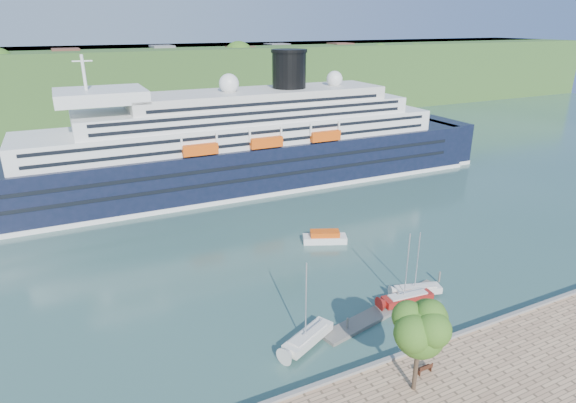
# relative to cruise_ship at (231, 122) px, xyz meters

# --- Properties ---
(ground) EXTENTS (400.00, 400.00, 0.00)m
(ground) POSITION_rel_cruise_ship_xyz_m (-4.47, -58.80, -13.56)
(ground) COLOR #2B4C47
(ground) RESTS_ON ground
(far_hillside) EXTENTS (400.00, 50.00, 24.00)m
(far_hillside) POSITION_rel_cruise_ship_xyz_m (-4.47, 86.20, -1.56)
(far_hillside) COLOR #325723
(far_hillside) RESTS_ON ground
(quay_coping) EXTENTS (220.00, 0.50, 0.30)m
(quay_coping) POSITION_rel_cruise_ship_xyz_m (-4.47, -59.00, -12.41)
(quay_coping) COLOR slate
(quay_coping) RESTS_ON promenade
(cruise_ship) EXTENTS (121.14, 20.05, 27.13)m
(cruise_ship) POSITION_rel_cruise_ship_xyz_m (0.00, 0.00, 0.00)
(cruise_ship) COLOR black
(cruise_ship) RESTS_ON ground
(park_bench) EXTENTS (1.66, 0.70, 1.06)m
(park_bench) POSITION_rel_cruise_ship_xyz_m (-3.66, -61.85, -12.03)
(park_bench) COLOR #462214
(park_bench) RESTS_ON promenade
(promenade_tree) EXTENTS (5.88, 5.88, 9.74)m
(promenade_tree) POSITION_rel_cruise_ship_xyz_m (-5.96, -63.13, -7.70)
(promenade_tree) COLOR #2A5D18
(promenade_tree) RESTS_ON promenade
(floating_pontoon) EXTENTS (18.98, 6.17, 0.42)m
(floating_pontoon) POSITION_rel_cruise_ship_xyz_m (0.34, -50.71, -13.35)
(floating_pontoon) COLOR slate
(floating_pontoon) RESTS_ON ground
(sailboat_white_near) EXTENTS (7.50, 5.00, 9.48)m
(sailboat_white_near) POSITION_rel_cruise_ship_xyz_m (-10.85, -52.22, -8.83)
(sailboat_white_near) COLOR silver
(sailboat_white_near) RESTS_ON ground
(sailboat_red) EXTENTS (7.17, 2.59, 9.06)m
(sailboat_red) POSITION_rel_cruise_ship_xyz_m (3.52, -50.75, -9.03)
(sailboat_red) COLOR maroon
(sailboat_red) RESTS_ON ground
(sailboat_white_far) EXTENTS (6.64, 3.57, 8.26)m
(sailboat_white_far) POSITION_rel_cruise_ship_xyz_m (6.07, -49.66, -9.43)
(sailboat_white_far) COLOR silver
(sailboat_white_far) RESTS_ON ground
(tender_launch) EXTENTS (7.13, 4.84, 1.87)m
(tender_launch) POSITION_rel_cruise_ship_xyz_m (3.59, -31.07, -12.63)
(tender_launch) COLOR #DF4C0D
(tender_launch) RESTS_ON ground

